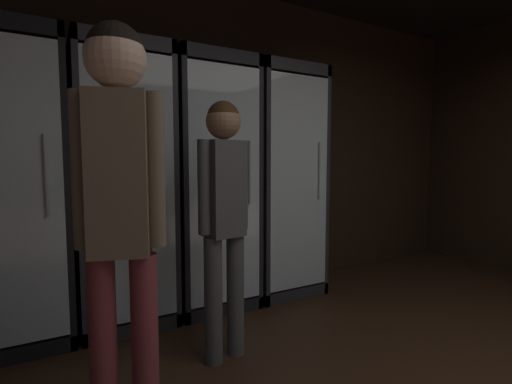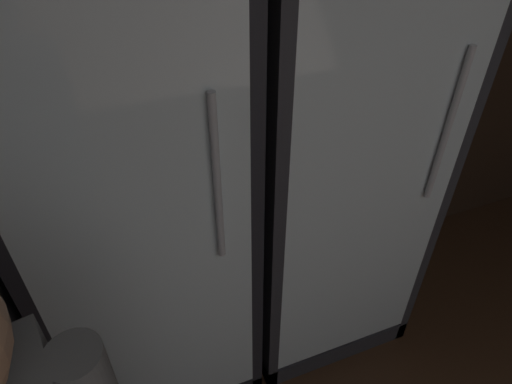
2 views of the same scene
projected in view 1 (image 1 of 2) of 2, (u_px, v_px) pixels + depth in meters
wall_back at (261, 144)px, 3.64m from camera, size 6.00×0.06×2.80m
cooler_far_left at (12, 194)px, 2.41m from camera, size 0.67×0.59×2.07m
cooler_left at (123, 189)px, 2.75m from camera, size 0.67×0.59×2.07m
cooler_center at (210, 187)px, 3.09m from camera, size 0.67×0.59×2.07m
cooler_right at (279, 184)px, 3.44m from camera, size 0.67×0.59×2.07m
shopper_near at (224, 204)px, 2.21m from camera, size 0.35×0.21×1.58m
shopper_far at (120, 192)px, 1.43m from camera, size 0.33×0.23×1.75m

